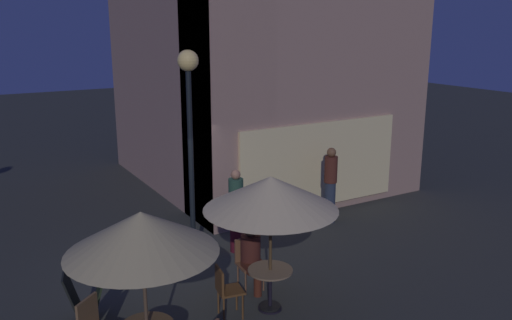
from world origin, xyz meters
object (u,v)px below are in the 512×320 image
patio_umbrella_1 (142,233)px  patron_seated_0 (252,254)px  patron_standing_1 (236,210)px  patio_umbrella_0 (271,193)px  cafe_chair_1 (225,287)px  menu_sandwich_board (86,297)px  cafe_chair_0 (248,259)px  cafe_table_0 (270,280)px  patron_standing_2 (330,184)px  street_lamp_near_corner (189,103)px

patio_umbrella_1 → patron_seated_0: size_ratio=1.91×
patron_standing_1 → patio_umbrella_0: bearing=-107.1°
cafe_chair_1 → patron_standing_1: patron_standing_1 is taller
menu_sandwich_board → patio_umbrella_1: (0.41, -1.71, 1.59)m
cafe_chair_1 → cafe_chair_0: bearing=51.4°
patron_seated_0 → patron_standing_1: size_ratio=0.69×
patio_umbrella_0 → cafe_chair_0: (0.08, 0.87, -1.48)m
cafe_table_0 → menu_sandwich_board: bearing=157.8°
cafe_chair_0 → patron_seated_0: 0.22m
patio_umbrella_1 → patron_standing_1: 4.30m
patio_umbrella_0 → patio_umbrella_1: size_ratio=0.99×
patio_umbrella_0 → patio_umbrella_1: bearing=-165.4°
menu_sandwich_board → cafe_chair_0: bearing=9.4°
cafe_table_0 → patio_umbrella_1: patio_umbrella_1 is taller
patron_standing_1 → patron_standing_2: size_ratio=0.97×
cafe_table_0 → patron_standing_2: (3.35, 2.70, 0.41)m
patron_seated_0 → cafe_chair_1: bearing=-49.2°
cafe_chair_1 → patio_umbrella_0: bearing=0.0°
patron_seated_0 → patio_umbrella_1: bearing=-55.3°
street_lamp_near_corner → patron_standing_1: (0.95, -0.04, -2.27)m
cafe_chair_0 → patron_seated_0: size_ratio=0.73×
cafe_chair_1 → patron_standing_1: 2.62m
street_lamp_near_corner → patron_standing_2: size_ratio=2.28×
menu_sandwich_board → patron_standing_2: (6.07, 1.59, 0.48)m
street_lamp_near_corner → cafe_chair_0: 3.05m
cafe_chair_0 → street_lamp_near_corner: bearing=-159.4°
patio_umbrella_1 → patron_standing_2: size_ratio=1.28×
menu_sandwich_board → cafe_chair_1: bearing=-12.1°
patio_umbrella_0 → patron_seated_0: 1.51m
menu_sandwich_board → patron_standing_2: size_ratio=0.48×
patron_seated_0 → patio_umbrella_0: bearing=0.0°
menu_sandwich_board → patio_umbrella_1: bearing=-62.3°
patio_umbrella_1 → patron_seated_0: bearing=29.2°
patio_umbrella_1 → patio_umbrella_0: bearing=14.6°
patron_standing_1 → patron_standing_2: (2.72, 0.37, 0.04)m
street_lamp_near_corner → menu_sandwich_board: 3.83m
patron_standing_1 → patron_standing_2: patron_standing_2 is taller
patio_umbrella_0 → cafe_chair_0: patio_umbrella_0 is taller
cafe_chair_1 → patron_standing_1: bearing=68.0°
cafe_table_0 → patron_standing_2: size_ratio=0.41×
cafe_chair_1 → patron_seated_0: patron_seated_0 is taller
menu_sandwich_board → cafe_chair_1: size_ratio=1.01×
cafe_chair_0 → cafe_chair_1: cafe_chair_0 is taller
street_lamp_near_corner → patron_standing_2: 4.31m
cafe_table_0 → patron_seated_0: (0.07, 0.73, 0.17)m
menu_sandwich_board → patron_seated_0: 2.82m
patron_standing_2 → cafe_chair_1: bearing=152.4°
patron_standing_2 → menu_sandwich_board: bearing=135.2°
cafe_chair_1 → menu_sandwich_board: bearing=164.0°
patio_umbrella_0 → cafe_chair_1: bearing=169.6°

